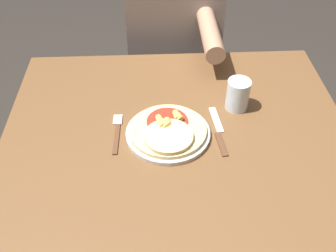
{
  "coord_description": "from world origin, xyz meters",
  "views": [
    {
      "loc": [
        -0.07,
        -0.87,
        1.6
      ],
      "look_at": [
        -0.03,
        -0.0,
        0.81
      ],
      "focal_mm": 42.0,
      "sensor_mm": 36.0,
      "label": 1
    }
  ],
  "objects_px": {
    "plate": "(168,134)",
    "pizza": "(168,131)",
    "dining_table": "(177,160)",
    "person_diner": "(174,40)",
    "fork": "(117,131)",
    "knife": "(219,131)",
    "drinking_glass": "(238,95)"
  },
  "relations": [
    {
      "from": "drinking_glass",
      "to": "plate",
      "type": "bearing_deg",
      "value": -151.5
    },
    {
      "from": "pizza",
      "to": "drinking_glass",
      "type": "distance_m",
      "value": 0.27
    },
    {
      "from": "plate",
      "to": "knife",
      "type": "relative_size",
      "value": 1.16
    },
    {
      "from": "pizza",
      "to": "person_diner",
      "type": "distance_m",
      "value": 0.69
    },
    {
      "from": "dining_table",
      "to": "fork",
      "type": "xyz_separation_m",
      "value": [
        -0.19,
        0.02,
        0.12
      ]
    },
    {
      "from": "knife",
      "to": "person_diner",
      "type": "xyz_separation_m",
      "value": [
        -0.1,
        0.67,
        -0.07
      ]
    },
    {
      "from": "dining_table",
      "to": "plate",
      "type": "relative_size",
      "value": 4.17
    },
    {
      "from": "knife",
      "to": "pizza",
      "type": "bearing_deg",
      "value": -175.11
    },
    {
      "from": "drinking_glass",
      "to": "fork",
      "type": "bearing_deg",
      "value": -165.67
    },
    {
      "from": "dining_table",
      "to": "pizza",
      "type": "relative_size",
      "value": 4.59
    },
    {
      "from": "plate",
      "to": "person_diner",
      "type": "relative_size",
      "value": 0.21
    },
    {
      "from": "drinking_glass",
      "to": "person_diner",
      "type": "height_order",
      "value": "person_diner"
    },
    {
      "from": "plate",
      "to": "person_diner",
      "type": "xyz_separation_m",
      "value": [
        0.06,
        0.68,
        -0.07
      ]
    },
    {
      "from": "plate",
      "to": "knife",
      "type": "height_order",
      "value": "plate"
    },
    {
      "from": "plate",
      "to": "person_diner",
      "type": "distance_m",
      "value": 0.68
    },
    {
      "from": "plate",
      "to": "person_diner",
      "type": "height_order",
      "value": "person_diner"
    },
    {
      "from": "pizza",
      "to": "person_diner",
      "type": "xyz_separation_m",
      "value": [
        0.06,
        0.68,
        -0.09
      ]
    },
    {
      "from": "pizza",
      "to": "fork",
      "type": "xyz_separation_m",
      "value": [
        -0.16,
        0.03,
        -0.02
      ]
    },
    {
      "from": "fork",
      "to": "drinking_glass",
      "type": "height_order",
      "value": "drinking_glass"
    },
    {
      "from": "pizza",
      "to": "person_diner",
      "type": "relative_size",
      "value": 0.2
    },
    {
      "from": "plate",
      "to": "knife",
      "type": "distance_m",
      "value": 0.16
    },
    {
      "from": "plate",
      "to": "pizza",
      "type": "xyz_separation_m",
      "value": [
        0.0,
        -0.0,
        0.02
      ]
    },
    {
      "from": "fork",
      "to": "plate",
      "type": "bearing_deg",
      "value": -9.66
    },
    {
      "from": "dining_table",
      "to": "pizza",
      "type": "distance_m",
      "value": 0.14
    },
    {
      "from": "dining_table",
      "to": "person_diner",
      "type": "relative_size",
      "value": 0.9
    },
    {
      "from": "fork",
      "to": "person_diner",
      "type": "height_order",
      "value": "person_diner"
    },
    {
      "from": "pizza",
      "to": "drinking_glass",
      "type": "relative_size",
      "value": 2.25
    },
    {
      "from": "fork",
      "to": "knife",
      "type": "distance_m",
      "value": 0.31
    },
    {
      "from": "dining_table",
      "to": "knife",
      "type": "bearing_deg",
      "value": 2.93
    },
    {
      "from": "pizza",
      "to": "drinking_glass",
      "type": "xyz_separation_m",
      "value": [
        0.23,
        0.13,
        0.03
      ]
    },
    {
      "from": "pizza",
      "to": "plate",
      "type": "bearing_deg",
      "value": 90.62
    },
    {
      "from": "dining_table",
      "to": "person_diner",
      "type": "bearing_deg",
      "value": 87.34
    }
  ]
}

